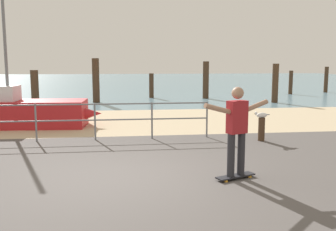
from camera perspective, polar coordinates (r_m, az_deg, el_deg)
ground_plane at (r=6.34m, az=-5.53°, el=-12.10°), size 24.00×10.00×0.04m
beach_strip at (r=14.12m, az=-6.48°, el=-0.83°), size 24.00×6.00×0.04m
sea_surface at (r=42.01m, az=-6.97°, el=5.09°), size 72.00×50.00×0.04m
railing_fence at (r=11.10m, az=-23.27°, el=-0.26°), size 11.14×0.05×1.05m
sailboat at (r=13.50m, az=-20.93°, el=0.49°), size 5.01×1.67×4.74m
skateboard at (r=7.27m, az=10.11°, el=-8.96°), size 0.82×0.49×0.08m
skateboarder at (r=7.05m, az=10.30°, el=-1.57°), size 1.37×0.63×1.65m
bollard_short at (r=10.74m, az=13.87°, el=-2.06°), size 0.18×0.18×0.66m
seagull at (r=10.67m, az=13.86°, el=0.08°), size 0.49×0.20×0.18m
groyne_post_0 at (r=20.94m, az=-19.39°, el=4.07°), size 0.40×0.40×1.74m
groyne_post_1 at (r=20.55m, az=-10.79°, el=5.17°), size 0.37×0.37×2.35m
groyne_post_2 at (r=22.86m, az=-2.51°, el=4.49°), size 0.28×0.28×1.48m
groyne_post_3 at (r=22.45m, az=5.70°, el=5.30°), size 0.35×0.35×2.19m
groyne_post_4 at (r=20.87m, az=15.81°, el=4.66°), size 0.33×0.33×2.07m
groyne_post_5 at (r=26.59m, az=17.96°, el=4.73°), size 0.26×0.26×1.59m
groyne_post_6 at (r=29.03m, az=22.67°, el=4.99°), size 0.27×0.27×1.82m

